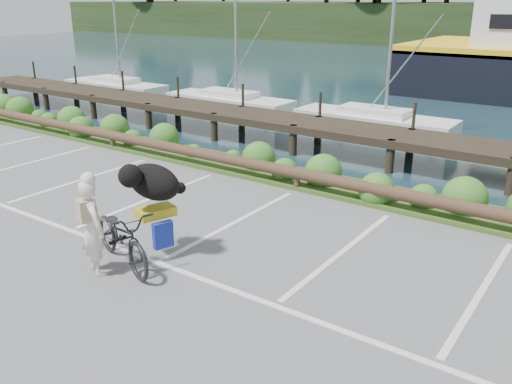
% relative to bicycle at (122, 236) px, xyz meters
% --- Properties ---
extents(ground, '(72.00, 72.00, 0.00)m').
position_rel_bicycle_xyz_m(ground, '(0.47, 0.80, -0.57)').
color(ground, '#595A5C').
extents(vegetation_strip, '(34.00, 1.60, 0.10)m').
position_rel_bicycle_xyz_m(vegetation_strip, '(0.47, 6.10, -0.52)').
color(vegetation_strip, '#3D5B21').
rests_on(vegetation_strip, ground).
extents(log_rail, '(32.00, 0.30, 0.60)m').
position_rel_bicycle_xyz_m(log_rail, '(0.47, 5.40, -0.57)').
color(log_rail, '#443021').
rests_on(log_rail, ground).
extents(bicycle, '(2.29, 1.42, 1.14)m').
position_rel_bicycle_xyz_m(bicycle, '(0.00, 0.00, 0.00)').
color(bicycle, black).
rests_on(bicycle, ground).
extents(cyclist, '(0.74, 0.60, 1.75)m').
position_rel_bicycle_xyz_m(cyclist, '(-0.16, -0.48, 0.30)').
color(cyclist, '#F1E1CC').
rests_on(cyclist, ground).
extents(dog, '(0.92, 1.29, 0.68)m').
position_rel_bicycle_xyz_m(dog, '(0.23, 0.66, 0.91)').
color(dog, black).
rests_on(dog, bicycle).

